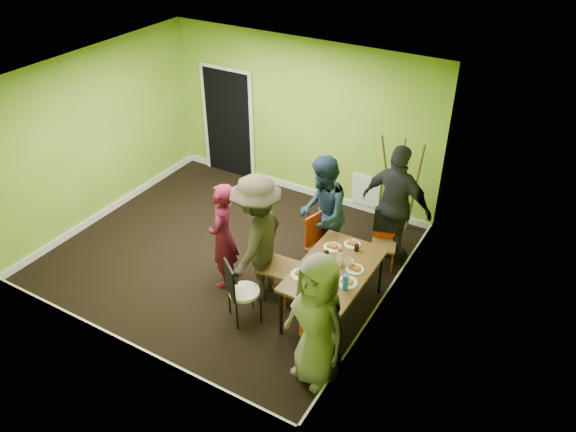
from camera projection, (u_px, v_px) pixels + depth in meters
name	position (u px, v px, depth m)	size (l,w,h in m)	color
ground	(229.00, 255.00, 8.66)	(5.00, 5.00, 0.00)	black
room_walls	(225.00, 198.00, 8.17)	(5.04, 4.54, 2.82)	olive
dining_table	(334.00, 271.00, 7.21)	(0.90, 1.50, 0.75)	black
chair_left_far	(319.00, 241.00, 8.05)	(0.48, 0.48, 0.94)	red
chair_left_near	(272.00, 259.00, 7.56)	(0.48, 0.48, 1.09)	red
chair_back_end	(386.00, 227.00, 8.19)	(0.47, 0.52, 0.89)	red
chair_front_end	(315.00, 333.00, 6.59)	(0.45, 0.45, 0.85)	red
chair_bentwood	(239.00, 289.00, 7.20)	(0.51, 0.51, 0.93)	black
easel	(399.00, 189.00, 8.66)	(0.69, 0.65, 1.73)	brown
plate_near_left	(332.00, 247.00, 7.55)	(0.24, 0.24, 0.01)	white
plate_near_right	(301.00, 275.00, 7.06)	(0.27, 0.27, 0.01)	white
plate_far_back	(352.00, 244.00, 7.60)	(0.23, 0.23, 0.01)	white
plate_far_front	(321.00, 291.00, 6.79)	(0.23, 0.23, 0.01)	white
plate_wall_back	(355.00, 269.00, 7.15)	(0.23, 0.23, 0.01)	white
plate_wall_front	(347.00, 282.00, 6.93)	(0.26, 0.26, 0.01)	white
thermos	(339.00, 258.00, 7.16)	(0.07, 0.07, 0.24)	white
blue_bottle	(346.00, 282.00, 6.77)	(0.07, 0.07, 0.22)	blue
orange_bottle	(338.00, 259.00, 7.26)	(0.04, 0.04, 0.08)	red
glass_mid	(326.00, 254.00, 7.34)	(0.07, 0.07, 0.10)	black
glass_back	(357.00, 248.00, 7.47)	(0.07, 0.07, 0.09)	black
glass_front	(327.00, 289.00, 6.77)	(0.07, 0.07, 0.09)	black
cup_a	(319.00, 268.00, 7.09)	(0.13, 0.13, 0.10)	white
cup_b	(349.00, 263.00, 7.17)	(0.11, 0.11, 0.10)	white
person_standing	(223.00, 236.00, 7.70)	(0.58, 0.38, 1.59)	#590F24
person_left_far	(322.00, 214.00, 8.02)	(0.85, 0.67, 1.76)	#162738
person_left_near	(257.00, 239.00, 7.42)	(1.20, 0.69, 1.85)	#2F2A1F
person_back_end	(396.00, 206.00, 8.09)	(1.10, 0.46, 1.87)	black
person_front_end	(318.00, 321.00, 6.21)	(0.84, 0.55, 1.73)	gray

